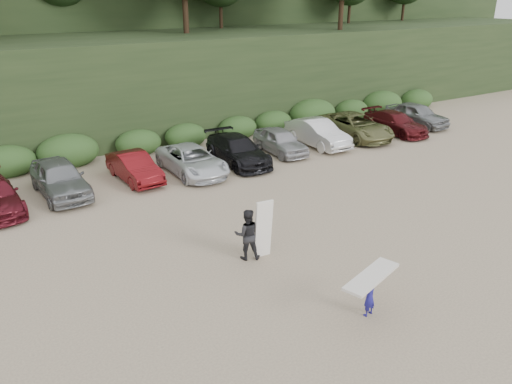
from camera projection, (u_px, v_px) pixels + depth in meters
ground at (324, 245)px, 18.33m from camera, size 120.00×120.00×0.00m
parked_cars at (197, 156)px, 25.85m from camera, size 36.57×5.92×1.64m
child_surfer at (370, 288)px, 14.04m from camera, size 2.27×1.25×1.31m
adult_surfer at (249, 234)px, 17.09m from camera, size 1.37×1.01×2.17m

